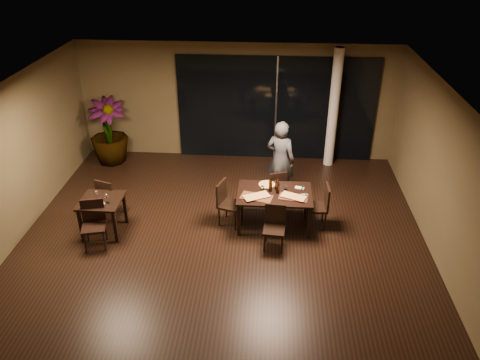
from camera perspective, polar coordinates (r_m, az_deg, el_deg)
name	(u,v)px	position (r m, az deg, el deg)	size (l,w,h in m)	color
ground	(222,245)	(9.22, -2.24, -7.92)	(8.00, 8.00, 0.00)	black
wall_back	(237,101)	(12.09, -0.38, 9.58)	(8.00, 0.10, 3.00)	brown
wall_left	(2,171)	(9.69, -26.99, 1.03)	(0.10, 8.00, 3.00)	brown
wall_right	(451,186)	(8.94, 24.33, -0.62)	(0.10, 8.00, 3.00)	brown
ceiling	(218,97)	(7.78, -2.67, 10.11)	(8.00, 8.00, 0.04)	silver
window_panel	(276,109)	(12.02, 4.40, 8.62)	(5.00, 0.06, 2.70)	black
column	(333,109)	(11.78, 11.33, 8.47)	(0.24, 0.24, 3.00)	silver
main_table	(274,196)	(9.46, 4.22, -1.97)	(1.50, 1.00, 0.75)	black
side_table	(102,205)	(9.63, -16.49, -2.98)	(0.80, 0.80, 0.75)	black
chair_main_far	(276,186)	(10.21, 4.44, -0.74)	(0.50, 0.50, 0.86)	black
chair_main_near	(275,224)	(8.95, 4.24, -5.41)	(0.44, 0.44, 0.87)	black
chair_main_left	(227,201)	(9.57, -1.64, -2.53)	(0.56, 0.56, 0.95)	black
chair_main_right	(321,204)	(9.60, 9.81, -2.92)	(0.45, 0.45, 0.93)	black
chair_side_far	(108,196)	(10.14, -15.74, -1.89)	(0.54, 0.54, 0.91)	black
chair_side_near	(94,221)	(9.37, -17.41, -4.80)	(0.53, 0.53, 0.95)	black
diner	(280,160)	(10.38, 4.96, 2.47)	(0.62, 0.41, 1.82)	#323437
potted_plant	(108,132)	(12.39, -15.75, 5.71)	(0.92, 0.92, 1.69)	#1D4C19
pizza_board_left	(257,197)	(9.25, 2.03, -2.11)	(0.62, 0.31, 0.01)	#462C16
pizza_board_right	(293,197)	(9.29, 6.51, -2.13)	(0.57, 0.28, 0.01)	#422415
oblong_pizza_left	(257,196)	(9.24, 2.03, -2.02)	(0.49, 0.23, 0.02)	maroon
oblong_pizza_right	(293,197)	(9.28, 6.52, -2.04)	(0.47, 0.22, 0.02)	#68090C
round_pizza	(267,185)	(9.69, 3.29, -0.56)	(0.33, 0.33, 0.01)	#AC1B13
bottle_a	(271,184)	(9.40, 3.74, -0.52)	(0.07, 0.07, 0.32)	black
bottle_b	(278,186)	(9.35, 4.64, -0.75)	(0.07, 0.07, 0.31)	black
bottle_c	(277,183)	(9.47, 4.48, -0.39)	(0.06, 0.06, 0.29)	black
tumbler_left	(262,188)	(9.49, 2.74, -0.98)	(0.07, 0.07, 0.08)	white
tumbler_right	(286,187)	(9.55, 5.61, -0.91)	(0.07, 0.07, 0.09)	white
napkin_near	(303,196)	(9.38, 7.72, -1.89)	(0.18, 0.10, 0.01)	white
napkin_far	(300,188)	(9.63, 7.27, -0.96)	(0.18, 0.10, 0.01)	silver
wine_glass_a	(97,195)	(9.59, -17.07, -1.76)	(0.07, 0.07, 0.17)	white
wine_glass_b	(107,199)	(9.39, -15.93, -2.20)	(0.08, 0.08, 0.19)	white
side_napkin	(99,204)	(9.43, -16.76, -2.80)	(0.18, 0.11, 0.01)	white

